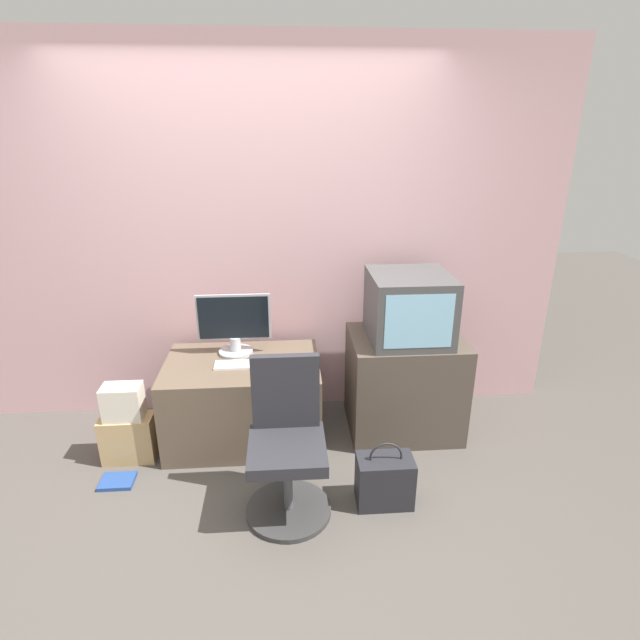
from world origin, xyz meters
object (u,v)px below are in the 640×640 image
(mouse, at_px, (269,364))
(cardboard_box_lower, at_px, (129,438))
(office_chair, at_px, (287,449))
(book, at_px, (117,481))
(main_monitor, at_px, (234,325))
(handbag, at_px, (385,480))
(crt_tv, at_px, (409,307))
(keyboard, at_px, (237,365))

(mouse, bearing_deg, cardboard_box_lower, -171.83)
(mouse, bearing_deg, office_chair, -80.74)
(book, bearing_deg, main_monitor, 40.51)
(main_monitor, xyz_separation_m, handbag, (0.89, -0.88, -0.63))
(office_chair, relative_size, cardboard_box_lower, 2.69)
(mouse, distance_m, book, 1.16)
(office_chair, bearing_deg, book, 165.46)
(crt_tv, xyz_separation_m, book, (-1.86, -0.46, -0.92))
(cardboard_box_lower, bearing_deg, keyboard, 12.36)
(handbag, xyz_separation_m, book, (-1.59, 0.28, -0.14))
(cardboard_box_lower, bearing_deg, office_chair, -26.74)
(office_chair, relative_size, book, 4.42)
(main_monitor, bearing_deg, handbag, -44.85)
(crt_tv, bearing_deg, mouse, -175.03)
(main_monitor, height_order, mouse, main_monitor)
(crt_tv, xyz_separation_m, handbag, (-0.27, -0.74, -0.78))
(main_monitor, distance_m, mouse, 0.38)
(mouse, height_order, cardboard_box_lower, mouse)
(handbag, bearing_deg, main_monitor, 135.15)
(main_monitor, height_order, crt_tv, crt_tv)
(book, bearing_deg, office_chair, -14.54)
(office_chair, relative_size, handbag, 2.20)
(cardboard_box_lower, distance_m, handbag, 1.66)
(mouse, height_order, book, mouse)
(keyboard, xyz_separation_m, book, (-0.73, -0.40, -0.57))
(office_chair, bearing_deg, keyboard, 115.14)
(office_chair, bearing_deg, cardboard_box_lower, 153.26)
(office_chair, distance_m, cardboard_box_lower, 1.17)
(cardboard_box_lower, relative_size, handbag, 0.82)
(main_monitor, relative_size, cardboard_box_lower, 1.50)
(keyboard, distance_m, book, 1.01)
(handbag, bearing_deg, crt_tv, 69.88)
(crt_tv, relative_size, office_chair, 0.59)
(main_monitor, xyz_separation_m, cardboard_box_lower, (-0.68, -0.36, -0.63))
(keyboard, bearing_deg, book, -151.22)
(keyboard, distance_m, handbag, 1.18)
(keyboard, bearing_deg, crt_tv, 2.88)
(main_monitor, bearing_deg, keyboard, -83.46)
(cardboard_box_lower, height_order, handbag, handbag)
(keyboard, distance_m, cardboard_box_lower, 0.84)
(book, bearing_deg, handbag, -10.03)
(mouse, xyz_separation_m, crt_tv, (0.93, 0.08, 0.34))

